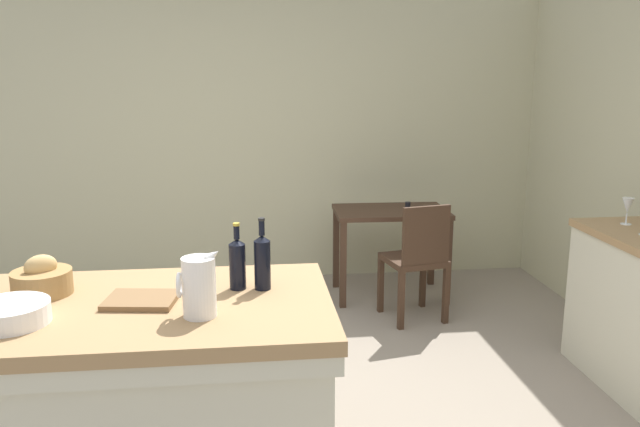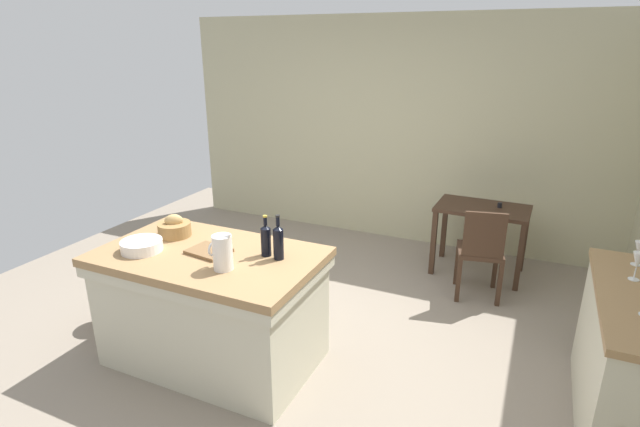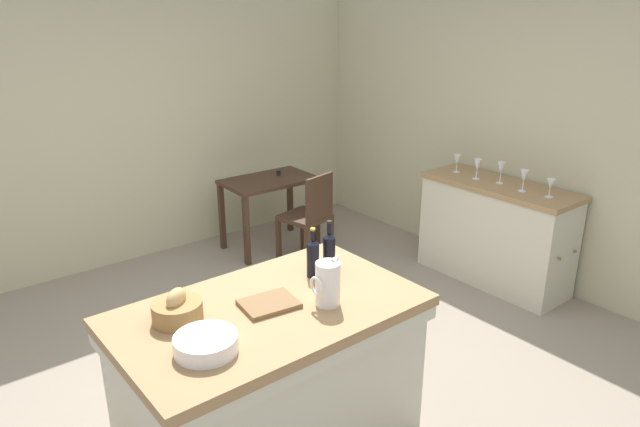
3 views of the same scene
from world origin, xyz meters
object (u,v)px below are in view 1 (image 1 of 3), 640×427
(wine_glass_far_right, at_px, (628,206))
(wash_bowl, at_px, (10,314))
(writing_desk, at_px, (391,224))
(wooden_chair, at_px, (417,258))
(wine_bottle_amber, at_px, (237,262))
(bread_basket, at_px, (42,280))
(wine_bottle_dark, at_px, (262,261))
(cutting_board, at_px, (141,300))
(pitcher, at_px, (199,286))
(island_table, at_px, (146,393))

(wine_glass_far_right, bearing_deg, wash_bowl, -160.48)
(wash_bowl, relative_size, wine_glass_far_right, 1.79)
(writing_desk, distance_m, wooden_chair, 0.58)
(wine_bottle_amber, height_order, wine_glass_far_right, wine_bottle_amber)
(wash_bowl, bearing_deg, bread_basket, 86.48)
(wine_bottle_dark, xyz_separation_m, wine_bottle_amber, (-0.11, 0.02, -0.01))
(writing_desk, bearing_deg, cutting_board, -123.89)
(bread_basket, bearing_deg, wash_bowl, -93.52)
(wash_bowl, distance_m, cutting_board, 0.49)
(pitcher, bearing_deg, island_table, 146.07)
(wash_bowl, bearing_deg, island_table, 20.31)
(island_table, distance_m, wine_bottle_dark, 0.75)
(wine_bottle_amber, bearing_deg, bread_basket, 178.22)
(wine_bottle_dark, bearing_deg, cutting_board, -166.90)
(wooden_chair, relative_size, wine_glass_far_right, 5.49)
(island_table, relative_size, writing_desk, 1.72)
(island_table, bearing_deg, pitcher, -33.93)
(island_table, bearing_deg, wine_bottle_dark, 13.39)
(pitcher, bearing_deg, wine_bottle_dark, 49.17)
(wine_bottle_amber, bearing_deg, island_table, -161.24)
(wooden_chair, relative_size, bread_basket, 3.58)
(writing_desk, distance_m, wine_glass_far_right, 1.85)
(pitcher, distance_m, bread_basket, 0.76)
(wine_bottle_dark, height_order, wine_bottle_amber, wine_bottle_dark)
(cutting_board, distance_m, wine_bottle_dark, 0.53)
(wooden_chair, height_order, wine_bottle_dark, wine_bottle_dark)
(pitcher, height_order, cutting_board, pitcher)
(writing_desk, bearing_deg, wash_bowl, -128.86)
(pitcher, bearing_deg, writing_desk, 62.18)
(writing_desk, height_order, wooden_chair, wooden_chair)
(bread_basket, xyz_separation_m, wine_glass_far_right, (3.15, 0.80, 0.08))
(wine_bottle_dark, distance_m, wine_bottle_amber, 0.11)
(wash_bowl, xyz_separation_m, cutting_board, (0.45, 0.17, -0.03))
(wash_bowl, height_order, wine_bottle_dark, wine_bottle_dark)
(island_table, relative_size, wine_bottle_dark, 4.96)
(wine_bottle_dark, xyz_separation_m, wine_glass_far_right, (2.21, 0.84, 0.01))
(island_table, relative_size, bread_basket, 6.34)
(writing_desk, height_order, wine_glass_far_right, wine_glass_far_right)
(pitcher, distance_m, wine_bottle_amber, 0.34)
(wooden_chair, relative_size, wine_bottle_amber, 3.01)
(wooden_chair, height_order, wash_bowl, wash_bowl)
(cutting_board, distance_m, wine_bottle_amber, 0.43)
(wine_bottle_dark, bearing_deg, wine_bottle_amber, 172.06)
(wine_bottle_dark, bearing_deg, wine_glass_far_right, 20.72)
(cutting_board, height_order, wine_bottle_amber, wine_bottle_amber)
(bread_basket, relative_size, wine_bottle_amber, 0.84)
(wooden_chair, distance_m, bread_basket, 2.71)
(island_table, relative_size, wash_bowl, 5.43)
(wine_bottle_dark, bearing_deg, island_table, -166.61)
(writing_desk, xyz_separation_m, bread_basket, (-2.03, -2.21, 0.33))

